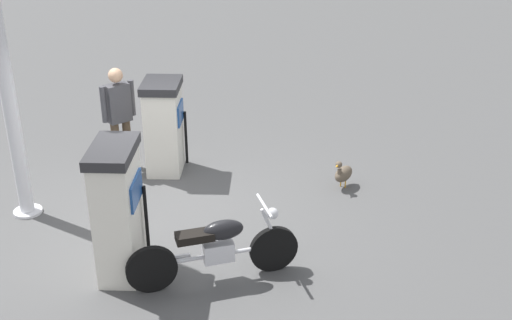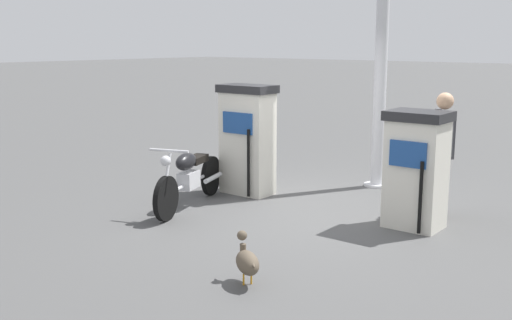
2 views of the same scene
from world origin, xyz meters
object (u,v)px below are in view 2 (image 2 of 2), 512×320
object	(u,v)px
fuel_pump_near	(247,139)
motorcycle_near_pump	(189,177)
attendant_person	(443,146)
fuel_pump_far	(416,169)
canopy_support_pole	(382,42)
wandering_duck	(247,261)

from	to	relation	value
fuel_pump_near	motorcycle_near_pump	size ratio (longest dim) A/B	0.85
fuel_pump_near	attendant_person	distance (m)	2.90
fuel_pump_near	fuel_pump_far	size ratio (longest dim) A/B	1.13
attendant_person	canopy_support_pole	xyz separation A→B (m)	(-1.01, -1.50, 1.36)
fuel_pump_near	canopy_support_pole	world-z (taller)	canopy_support_pole
fuel_pump_near	attendant_person	world-z (taller)	fuel_pump_near
motorcycle_near_pump	attendant_person	world-z (taller)	attendant_person
fuel_pump_near	wandering_duck	bearing A→B (deg)	40.41
motorcycle_near_pump	wandering_duck	size ratio (longest dim) A/B	3.97
motorcycle_near_pump	wandering_duck	bearing A→B (deg)	56.57
fuel_pump_near	motorcycle_near_pump	distance (m)	1.23
wandering_duck	canopy_support_pole	xyz separation A→B (m)	(-4.49, -1.06, 2.08)
fuel_pump_far	canopy_support_pole	xyz separation A→B (m)	(-1.71, -1.47, 1.57)
motorcycle_near_pump	fuel_pump_far	bearing A→B (deg)	111.88
fuel_pump_far	attendant_person	size ratio (longest dim) A/B	0.89
canopy_support_pole	motorcycle_near_pump	bearing A→B (deg)	-26.14
motorcycle_near_pump	canopy_support_pole	world-z (taller)	canopy_support_pole
fuel_pump_far	motorcycle_near_pump	xyz separation A→B (m)	(1.16, -2.88, -0.31)
motorcycle_near_pump	canopy_support_pole	xyz separation A→B (m)	(-2.87, 1.41, 1.88)
wandering_duck	canopy_support_pole	distance (m)	5.07
canopy_support_pole	wandering_duck	bearing A→B (deg)	13.22
wandering_duck	fuel_pump_near	bearing A→B (deg)	-139.59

